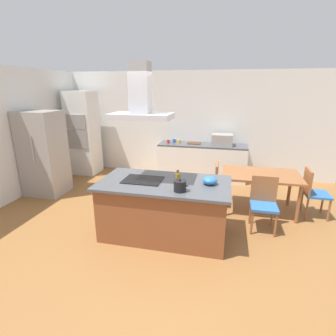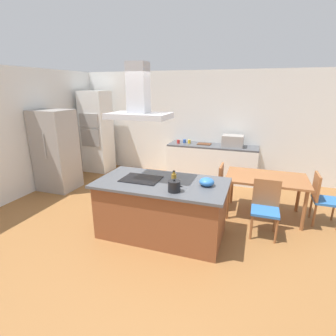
# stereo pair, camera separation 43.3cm
# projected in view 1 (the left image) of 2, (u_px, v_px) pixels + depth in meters

# --- Properties ---
(ground) EXTENTS (16.00, 16.00, 0.00)m
(ground) POSITION_uv_depth(u_px,v_px,m) (181.00, 197.00, 5.65)
(ground) COLOR #936033
(wall_back) EXTENTS (7.20, 0.10, 2.70)m
(wall_back) POSITION_uv_depth(u_px,v_px,m) (193.00, 124.00, 6.88)
(wall_back) COLOR white
(wall_back) RESTS_ON ground
(wall_left) EXTENTS (0.10, 8.80, 2.70)m
(wall_left) POSITION_uv_depth(u_px,v_px,m) (18.00, 133.00, 5.53)
(wall_left) COLOR white
(wall_left) RESTS_ON ground
(kitchen_island) EXTENTS (2.01, 1.07, 0.90)m
(kitchen_island) POSITION_uv_depth(u_px,v_px,m) (164.00, 208.00, 4.12)
(kitchen_island) COLOR brown
(kitchen_island) RESTS_ON ground
(cooktop) EXTENTS (0.60, 0.44, 0.01)m
(cooktop) POSITION_uv_depth(u_px,v_px,m) (143.00, 180.00, 4.06)
(cooktop) COLOR black
(cooktop) RESTS_ON kitchen_island
(tea_kettle) EXTENTS (0.23, 0.18, 0.18)m
(tea_kettle) POSITION_uv_depth(u_px,v_px,m) (180.00, 186.00, 3.61)
(tea_kettle) COLOR black
(tea_kettle) RESTS_ON kitchen_island
(olive_oil_bottle) EXTENTS (0.08, 0.08, 0.23)m
(olive_oil_bottle) POSITION_uv_depth(u_px,v_px,m) (178.00, 179.00, 3.83)
(olive_oil_bottle) COLOR olive
(olive_oil_bottle) RESTS_ON kitchen_island
(mixing_bowl) EXTENTS (0.22, 0.22, 0.12)m
(mixing_bowl) POSITION_uv_depth(u_px,v_px,m) (210.00, 180.00, 3.88)
(mixing_bowl) COLOR #2D6BB7
(mixing_bowl) RESTS_ON kitchen_island
(back_counter) EXTENTS (2.22, 0.62, 0.90)m
(back_counter) POSITION_uv_depth(u_px,v_px,m) (202.00, 161.00, 6.74)
(back_counter) COLOR white
(back_counter) RESTS_ON ground
(countertop_microwave) EXTENTS (0.50, 0.38, 0.28)m
(countertop_microwave) POSITION_uv_depth(u_px,v_px,m) (222.00, 140.00, 6.46)
(countertop_microwave) COLOR #9E9993
(countertop_microwave) RESTS_ON back_counter
(coffee_mug_red) EXTENTS (0.08, 0.08, 0.09)m
(coffee_mug_red) POSITION_uv_depth(u_px,v_px,m) (168.00, 142.00, 6.73)
(coffee_mug_red) COLOR red
(coffee_mug_red) RESTS_ON back_counter
(coffee_mug_blue) EXTENTS (0.08, 0.08, 0.09)m
(coffee_mug_blue) POSITION_uv_depth(u_px,v_px,m) (174.00, 141.00, 6.82)
(coffee_mug_blue) COLOR #2D56B2
(coffee_mug_blue) RESTS_ON back_counter
(coffee_mug_yellow) EXTENTS (0.08, 0.08, 0.09)m
(coffee_mug_yellow) POSITION_uv_depth(u_px,v_px,m) (179.00, 141.00, 6.76)
(coffee_mug_yellow) COLOR gold
(coffee_mug_yellow) RESTS_ON back_counter
(cutting_board) EXTENTS (0.34, 0.24, 0.02)m
(cutting_board) POSITION_uv_depth(u_px,v_px,m) (194.00, 143.00, 6.70)
(cutting_board) COLOR #59331E
(cutting_board) RESTS_ON back_counter
(wall_oven_stack) EXTENTS (0.70, 0.66, 2.20)m
(wall_oven_stack) POSITION_uv_depth(u_px,v_px,m) (83.00, 133.00, 7.01)
(wall_oven_stack) COLOR white
(wall_oven_stack) RESTS_ON ground
(refrigerator) EXTENTS (0.80, 0.73, 1.82)m
(refrigerator) POSITION_uv_depth(u_px,v_px,m) (44.00, 153.00, 5.66)
(refrigerator) COLOR #9E9993
(refrigerator) RESTS_ON ground
(dining_table) EXTENTS (1.40, 0.90, 0.75)m
(dining_table) POSITION_uv_depth(u_px,v_px,m) (260.00, 178.00, 4.87)
(dining_table) COLOR #995B33
(dining_table) RESTS_ON ground
(chair_facing_island) EXTENTS (0.42, 0.42, 0.89)m
(chair_facing_island) POSITION_uv_depth(u_px,v_px,m) (264.00, 200.00, 4.30)
(chair_facing_island) COLOR #2D6BB7
(chair_facing_island) RESTS_ON ground
(chair_at_left_end) EXTENTS (0.42, 0.42, 0.89)m
(chair_at_left_end) POSITION_uv_depth(u_px,v_px,m) (211.00, 182.00, 5.11)
(chair_at_left_end) COLOR #2D6BB7
(chair_at_left_end) RESTS_ON ground
(chair_at_right_end) EXTENTS (0.42, 0.42, 0.89)m
(chair_at_right_end) POSITION_uv_depth(u_px,v_px,m) (312.00, 190.00, 4.72)
(chair_at_right_end) COLOR #2D6BB7
(chair_at_right_end) RESTS_ON ground
(range_hood) EXTENTS (0.90, 0.55, 0.78)m
(range_hood) POSITION_uv_depth(u_px,v_px,m) (140.00, 101.00, 3.71)
(range_hood) COLOR #ADADB2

